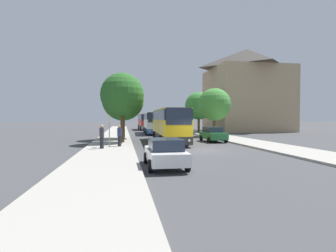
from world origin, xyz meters
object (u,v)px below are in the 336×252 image
pedestrian_waiting_far (119,135)px  tree_right_near (199,106)px  parked_car_left_curb (165,152)px  tree_right_mid (214,105)px  bus_middle (153,123)px  pedestrian_waiting_near (102,136)px  bus_rear (145,122)px  parked_car_right_near (213,134)px  bus_front (169,125)px  parked_car_right_far (183,129)px  tree_left_near (123,100)px  bus_stop_sign (109,127)px  tree_left_far (122,95)px

pedestrian_waiting_far → tree_right_near: (12.91, 19.99, 3.56)m
parked_car_left_curb → tree_right_mid: tree_right_mid is taller
parked_car_left_curb → tree_right_mid: bearing=64.4°
bus_middle → parked_car_left_curb: (-2.68, -29.28, -1.05)m
pedestrian_waiting_near → bus_rear: bearing=86.2°
tree_right_near → pedestrian_waiting_far: bearing=-122.9°
bus_middle → parked_car_right_near: size_ratio=2.86×
tree_right_near → parked_car_left_curb: bearing=-109.6°
parked_car_right_near → bus_middle: bearing=-75.0°
tree_right_near → parked_car_right_near: bearing=-100.9°
bus_front → bus_middle: bus_front is taller
parked_car_right_near → parked_car_right_far: bearing=-92.2°
parked_car_left_curb → tree_right_near: bearing=70.5°
parked_car_right_far → tree_left_near: tree_left_near is taller
bus_middle → pedestrian_waiting_near: bearing=-104.9°
tree_right_mid → bus_middle: bearing=135.6°
bus_stop_sign → bus_front: bearing=38.7°
bus_middle → tree_left_far: 17.21m
bus_front → tree_right_near: 17.64m
parked_car_right_near → tree_left_far: size_ratio=0.58×
bus_front → tree_right_mid: size_ratio=1.77×
bus_rear → bus_stop_sign: size_ratio=3.92×
parked_car_right_far → bus_front: bearing=72.8°
parked_car_right_near → pedestrian_waiting_far: 10.80m
bus_stop_sign → tree_left_near: size_ratio=0.39×
bus_middle → tree_right_near: 8.25m
pedestrian_waiting_near → tree_right_near: 25.99m
parked_car_left_curb → bus_stop_sign: bearing=110.4°
bus_middle → pedestrian_waiting_far: size_ratio=6.31×
parked_car_left_curb → tree_right_mid: 24.33m
bus_rear → parked_car_right_far: 16.46m
parked_car_right_near → pedestrian_waiting_far: size_ratio=2.21×
bus_front → pedestrian_waiting_far: bearing=-137.5°
bus_middle → pedestrian_waiting_near: (-6.51, -21.44, -0.71)m
parked_car_right_far → pedestrian_waiting_near: (-11.33, -20.60, 0.36)m
bus_front → bus_stop_sign: (-5.91, -4.74, -0.02)m
bus_rear → tree_right_mid: size_ratio=1.61×
tree_left_far → pedestrian_waiting_far: bearing=-93.7°
parked_car_left_curb → pedestrian_waiting_near: bearing=116.2°
pedestrian_waiting_far → tree_right_near: tree_right_near is taller
parked_car_left_curb → pedestrian_waiting_near: 8.74m
tree_right_near → tree_right_mid: bearing=-89.8°
bus_front → pedestrian_waiting_far: 6.78m
bus_middle → parked_car_right_far: bus_middle is taller
parked_car_right_near → tree_left_near: bearing=-26.0°
bus_middle → tree_left_near: size_ratio=1.63×
parked_car_left_curb → parked_car_right_far: bearing=75.4°
bus_rear → pedestrian_waiting_far: bus_rear is taller
parked_car_right_far → tree_left_far: 18.66m
bus_middle → parked_car_left_curb: size_ratio=2.75×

